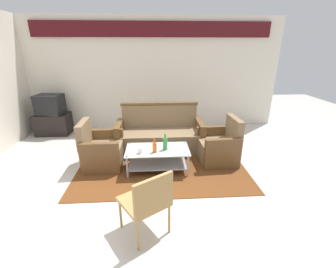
{
  "coord_description": "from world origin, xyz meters",
  "views": [
    {
      "loc": [
        -0.03,
        -3.0,
        2.09
      ],
      "look_at": [
        0.21,
        0.67,
        0.65
      ],
      "focal_mm": 24.09,
      "sensor_mm": 36.0,
      "label": 1
    }
  ],
  "objects_px": {
    "couch": "(160,136)",
    "armchair_right": "(219,147)",
    "bottle_green": "(165,143)",
    "tv_stand": "(54,124)",
    "cup": "(140,150)",
    "armchair_left": "(102,151)",
    "television": "(50,105)",
    "coffee_table": "(158,156)",
    "bottle_orange": "(155,147)",
    "wicker_chair": "(148,200)"
  },
  "relations": [
    {
      "from": "bottle_green",
      "to": "tv_stand",
      "type": "distance_m",
      "value": 3.39
    },
    {
      "from": "armchair_right",
      "to": "cup",
      "type": "distance_m",
      "value": 1.54
    },
    {
      "from": "bottle_orange",
      "to": "cup",
      "type": "bearing_deg",
      "value": -174.67
    },
    {
      "from": "bottle_orange",
      "to": "tv_stand",
      "type": "height_order",
      "value": "bottle_orange"
    },
    {
      "from": "armchair_left",
      "to": "wicker_chair",
      "type": "bearing_deg",
      "value": 26.59
    },
    {
      "from": "armchair_right",
      "to": "armchair_left",
      "type": "bearing_deg",
      "value": 88.05
    },
    {
      "from": "bottle_orange",
      "to": "television",
      "type": "bearing_deg",
      "value": 140.36
    },
    {
      "from": "armchair_right",
      "to": "bottle_green",
      "type": "height_order",
      "value": "armchair_right"
    },
    {
      "from": "cup",
      "to": "armchair_right",
      "type": "bearing_deg",
      "value": 16.35
    },
    {
      "from": "coffee_table",
      "to": "bottle_green",
      "type": "xyz_separation_m",
      "value": [
        0.14,
        -0.02,
        0.25
      ]
    },
    {
      "from": "couch",
      "to": "tv_stand",
      "type": "height_order",
      "value": "couch"
    },
    {
      "from": "tv_stand",
      "to": "television",
      "type": "height_order",
      "value": "television"
    },
    {
      "from": "armchair_right",
      "to": "coffee_table",
      "type": "height_order",
      "value": "armchair_right"
    },
    {
      "from": "armchair_left",
      "to": "coffee_table",
      "type": "relative_size",
      "value": 0.77
    },
    {
      "from": "bottle_green",
      "to": "television",
      "type": "bearing_deg",
      "value": 143.67
    },
    {
      "from": "tv_stand",
      "to": "coffee_table",
      "type": "bearing_deg",
      "value": -37.38
    },
    {
      "from": "armchair_right",
      "to": "tv_stand",
      "type": "bearing_deg",
      "value": 62.71
    },
    {
      "from": "coffee_table",
      "to": "bottle_green",
      "type": "height_order",
      "value": "bottle_green"
    },
    {
      "from": "cup",
      "to": "bottle_green",
      "type": "bearing_deg",
      "value": 16.1
    },
    {
      "from": "tv_stand",
      "to": "wicker_chair",
      "type": "height_order",
      "value": "wicker_chair"
    },
    {
      "from": "coffee_table",
      "to": "wicker_chair",
      "type": "relative_size",
      "value": 1.31
    },
    {
      "from": "bottle_orange",
      "to": "bottle_green",
      "type": "height_order",
      "value": "bottle_green"
    },
    {
      "from": "wicker_chair",
      "to": "coffee_table",
      "type": "bearing_deg",
      "value": 51.62
    },
    {
      "from": "cup",
      "to": "wicker_chair",
      "type": "height_order",
      "value": "wicker_chair"
    },
    {
      "from": "bottle_green",
      "to": "tv_stand",
      "type": "height_order",
      "value": "bottle_green"
    },
    {
      "from": "bottle_green",
      "to": "couch",
      "type": "bearing_deg",
      "value": 94.2
    },
    {
      "from": "couch",
      "to": "bottle_green",
      "type": "bearing_deg",
      "value": 94.46
    },
    {
      "from": "cup",
      "to": "armchair_left",
      "type": "bearing_deg",
      "value": 152.17
    },
    {
      "from": "armchair_left",
      "to": "bottle_green",
      "type": "relative_size",
      "value": 2.86
    },
    {
      "from": "couch",
      "to": "armchair_left",
      "type": "relative_size",
      "value": 2.12
    },
    {
      "from": "tv_stand",
      "to": "wicker_chair",
      "type": "xyz_separation_m",
      "value": [
        2.45,
        -3.48,
        0.23
      ]
    },
    {
      "from": "couch",
      "to": "coffee_table",
      "type": "relative_size",
      "value": 1.64
    },
    {
      "from": "couch",
      "to": "wicker_chair",
      "type": "height_order",
      "value": "couch"
    },
    {
      "from": "couch",
      "to": "tv_stand",
      "type": "xyz_separation_m",
      "value": [
        -2.65,
        1.1,
        -0.06
      ]
    },
    {
      "from": "couch",
      "to": "armchair_right",
      "type": "relative_size",
      "value": 2.12
    },
    {
      "from": "armchair_right",
      "to": "cup",
      "type": "bearing_deg",
      "value": 103.25
    },
    {
      "from": "television",
      "to": "wicker_chair",
      "type": "bearing_deg",
      "value": 134.35
    },
    {
      "from": "television",
      "to": "armchair_left",
      "type": "bearing_deg",
      "value": 141.15
    },
    {
      "from": "armchair_left",
      "to": "armchair_right",
      "type": "bearing_deg",
      "value": 90.71
    },
    {
      "from": "bottle_orange",
      "to": "bottle_green",
      "type": "xyz_separation_m",
      "value": [
        0.18,
        0.1,
        0.02
      ]
    },
    {
      "from": "bottle_green",
      "to": "cup",
      "type": "xyz_separation_m",
      "value": [
        -0.43,
        -0.12,
        -0.06
      ]
    },
    {
      "from": "armchair_left",
      "to": "bottle_orange",
      "type": "distance_m",
      "value": 1.06
    },
    {
      "from": "cup",
      "to": "television",
      "type": "xyz_separation_m",
      "value": [
        -2.29,
        2.12,
        0.3
      ]
    },
    {
      "from": "couch",
      "to": "television",
      "type": "relative_size",
      "value": 2.72
    },
    {
      "from": "bottle_green",
      "to": "wicker_chair",
      "type": "bearing_deg",
      "value": -100.38
    },
    {
      "from": "bottle_green",
      "to": "armchair_left",
      "type": "bearing_deg",
      "value": 167.17
    },
    {
      "from": "coffee_table",
      "to": "tv_stand",
      "type": "distance_m",
      "value": 3.25
    },
    {
      "from": "television",
      "to": "coffee_table",
      "type": "bearing_deg",
      "value": 151.77
    },
    {
      "from": "armchair_right",
      "to": "television",
      "type": "height_order",
      "value": "television"
    },
    {
      "from": "bottle_green",
      "to": "cup",
      "type": "bearing_deg",
      "value": -163.9
    }
  ]
}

